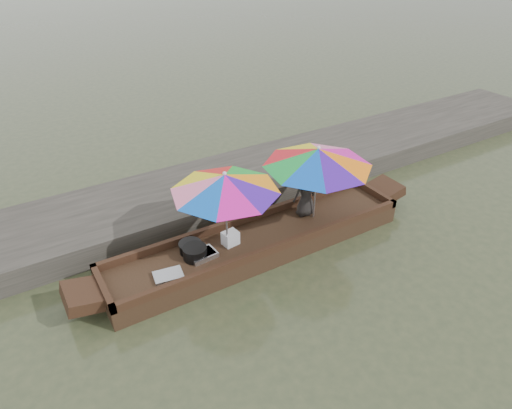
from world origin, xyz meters
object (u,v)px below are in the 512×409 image
supply_bag (230,238)px  umbrella_bow (226,211)px  umbrella_stern (316,183)px  cooking_pot (195,253)px  boat_hull (259,244)px  tray_crayfish (203,255)px  charcoal_grill (190,248)px  vendor (306,192)px  tray_scallop (168,276)px

supply_bag → umbrella_bow: bearing=-147.6°
umbrella_bow → umbrella_stern: size_ratio=0.91×
cooking_pot → umbrella_stern: 2.67m
umbrella_bow → umbrella_stern: bearing=0.0°
boat_hull → supply_bag: (-0.57, 0.06, 0.30)m
tray_crayfish → charcoal_grill: (-0.12, 0.25, 0.05)m
charcoal_grill → umbrella_bow: 0.96m
vendor → umbrella_stern: size_ratio=0.51×
charcoal_grill → vendor: vendor is taller
tray_scallop → charcoal_grill: charcoal_grill is taller
charcoal_grill → umbrella_stern: umbrella_stern is taller
vendor → umbrella_stern: (0.09, -0.17, 0.25)m
cooking_pot → charcoal_grill: cooking_pot is taller
vendor → umbrella_bow: umbrella_bow is taller
tray_crayfish → charcoal_grill: size_ratio=1.23×
boat_hull → vendor: (1.19, 0.17, 0.70)m
cooking_pot → vendor: size_ratio=0.40×
tray_scallop → umbrella_bow: bearing=9.8°
supply_bag → umbrella_stern: bearing=-1.9°
tray_crayfish → supply_bag: (0.61, 0.09, 0.09)m
supply_bag → umbrella_bow: umbrella_bow is taller
tray_scallop → vendor: bearing=7.1°
charcoal_grill → tray_scallop: bearing=-144.3°
umbrella_stern → vendor: bearing=118.7°
supply_bag → tray_scallop: bearing=-168.4°
vendor → boat_hull: bearing=7.7°
umbrella_bow → supply_bag: bearing=32.4°
charcoal_grill → vendor: size_ratio=0.37×
supply_bag → umbrella_stern: (1.86, -0.06, 0.65)m
umbrella_bow → umbrella_stern: (1.95, 0.00, 0.00)m
cooking_pot → umbrella_stern: size_ratio=0.20×
cooking_pot → supply_bag: (0.73, 0.04, 0.02)m
charcoal_grill → tray_crayfish: bearing=-63.6°
cooking_pot → tray_crayfish: (0.12, -0.05, -0.07)m
boat_hull → tray_scallop: 1.92m
supply_bag → cooking_pot: bearing=-177.2°
charcoal_grill → boat_hull: bearing=-9.6°
cooking_pot → tray_scallop: bearing=-158.5°
tray_scallop → supply_bag: 1.36m
tray_scallop → umbrella_stern: bearing=3.8°
tray_crayfish → vendor: bearing=4.8°
umbrella_stern → cooking_pot: bearing=179.5°
umbrella_stern → tray_scallop: bearing=-176.2°
charcoal_grill → umbrella_stern: size_ratio=0.19×
cooking_pot → charcoal_grill: 0.20m
boat_hull → charcoal_grill: size_ratio=15.23×
tray_crayfish → umbrella_bow: umbrella_bow is taller
boat_hull → charcoal_grill: 1.34m
tray_scallop → supply_bag: supply_bag is taller
tray_scallop → vendor: 3.16m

